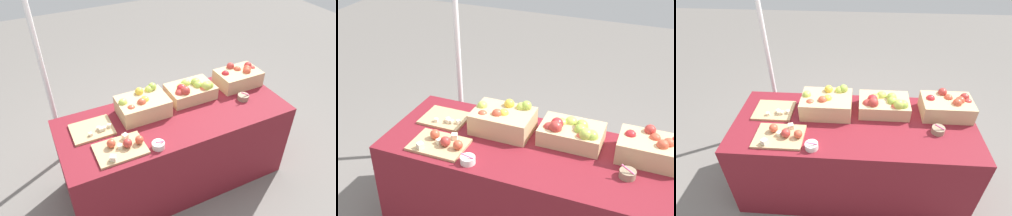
{
  "view_description": "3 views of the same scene",
  "coord_description": "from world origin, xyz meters",
  "views": [
    {
      "loc": [
        -0.97,
        -1.84,
        2.34
      ],
      "look_at": [
        -0.05,
        0.02,
        0.81
      ],
      "focal_mm": 34.26,
      "sensor_mm": 36.0,
      "label": 1
    },
    {
      "loc": [
        0.71,
        -2.14,
        2.32
      ],
      "look_at": [
        -0.14,
        -0.04,
        1.03
      ],
      "focal_mm": 45.76,
      "sensor_mm": 36.0,
      "label": 2
    },
    {
      "loc": [
        0.03,
        -1.59,
        2.11
      ],
      "look_at": [
        -0.08,
        0.01,
        0.88
      ],
      "focal_mm": 28.56,
      "sensor_mm": 36.0,
      "label": 3
    }
  ],
  "objects": [
    {
      "name": "table",
      "position": [
        0.0,
        0.0,
        0.37
      ],
      "size": [
        1.9,
        0.76,
        0.74
      ],
      "primitive_type": "cube",
      "color": "maroon",
      "rests_on": "ground_plane"
    },
    {
      "name": "apple_crate_left",
      "position": [
        0.74,
        0.16,
        0.82
      ],
      "size": [
        0.39,
        0.26,
        0.19
      ],
      "color": "tan",
      "rests_on": "table"
    },
    {
      "name": "apple_crate_middle",
      "position": [
        0.24,
        0.16,
        0.81
      ],
      "size": [
        0.4,
        0.27,
        0.17
      ],
      "color": "tan",
      "rests_on": "table"
    },
    {
      "name": "apple_crate_right",
      "position": [
        -0.23,
        0.13,
        0.82
      ],
      "size": [
        0.4,
        0.28,
        0.2
      ],
      "color": "tan",
      "rests_on": "table"
    },
    {
      "name": "cutting_board_front",
      "position": [
        -0.53,
        -0.19,
        0.76
      ],
      "size": [
        0.36,
        0.26,
        0.09
      ],
      "color": "tan",
      "rests_on": "table"
    },
    {
      "name": "cutting_board_back",
      "position": [
        -0.66,
        0.1,
        0.75
      ],
      "size": [
        0.31,
        0.26,
        0.05
      ],
      "color": "tan",
      "rests_on": "table"
    },
    {
      "name": "sample_bowl_near",
      "position": [
        0.63,
        -0.07,
        0.76
      ],
      "size": [
        0.1,
        0.1,
        0.1
      ],
      "color": "gray",
      "rests_on": "table"
    },
    {
      "name": "sample_bowl_mid",
      "position": [
        -0.29,
        -0.29,
        0.76
      ],
      "size": [
        0.09,
        0.09,
        0.09
      ],
      "color": "silver",
      "rests_on": "table"
    },
    {
      "name": "tent_pole",
      "position": [
        -0.87,
        0.73,
        0.98
      ],
      "size": [
        0.04,
        0.04,
        1.95
      ],
      "primitive_type": "cylinder",
      "color": "white",
      "rests_on": "ground_plane"
    }
  ]
}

